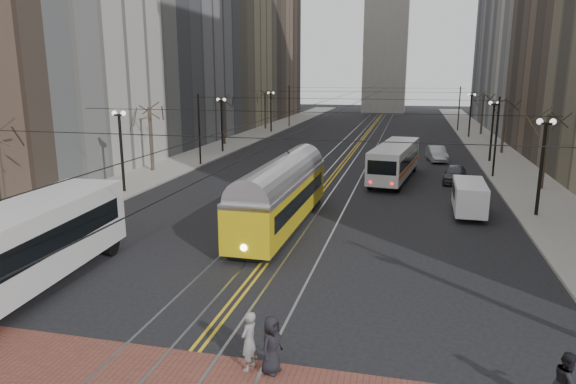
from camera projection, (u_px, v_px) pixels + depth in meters
The scene contains 20 objects.
ground at pixel (207, 336), 16.78m from camera, with size 260.00×260.00×0.00m, color black.
sidewalk_left at pixel (233, 143), 62.81m from camera, with size 5.00×140.00×0.15m, color gray.
sidewalk_right at pixel (493, 152), 56.00m from camera, with size 5.00×140.00×0.15m, color gray.
streetcar_rails at pixel (355, 148), 59.42m from camera, with size 4.80×130.00×0.02m, color gray.
centre_lines at pixel (355, 148), 59.42m from camera, with size 0.42×130.00×0.01m, color gold.
building_left_mid at pixel (150, 1), 62.33m from camera, with size 16.00×20.00×34.00m, color slate.
building_left_far at pixel (250, 13), 99.56m from camera, with size 16.00×20.00×40.00m, color brown.
building_right_far at pixel (533, 4), 87.98m from camera, with size 16.00×20.00×40.00m, color slate.
lamp_posts at pixel (336, 141), 43.39m from camera, with size 27.60×57.20×5.60m.
street_trees at pixel (345, 133), 49.55m from camera, with size 31.68×53.28×5.60m.
trolley_wires at pixel (345, 123), 48.94m from camera, with size 25.96×120.00×6.60m.
transit_bus at pixel (2, 261), 18.71m from camera, with size 2.83×13.58×3.40m, color silver.
streetcar at pixel (281, 201), 28.51m from camera, with size 2.37×12.77×3.01m, color gold.
rear_bus at pixel (394, 162), 41.23m from camera, with size 2.40×11.02×2.88m, color silver.
cargo_van at pixel (469, 199), 30.95m from camera, with size 1.77×4.59×2.03m, color white.
sedan_grey at pixel (455, 174), 40.33m from camera, with size 1.63×4.06×1.38m, color #3B3E43.
sedan_silver at pixel (437, 154), 50.28m from camera, with size 1.52×4.37×1.44m, color #9D9EA4.
pedestrian_a at pixel (271, 345), 14.57m from camera, with size 0.84×0.54×1.71m, color black.
pedestrian_b at pixel (249, 341), 14.71m from camera, with size 0.65×0.43×1.78m, color gray.
pedestrian_c at pixel (567, 383), 12.83m from camera, with size 0.80×0.62×1.65m, color black.
Camera 1 is at (6.14, -14.24, 8.38)m, focal length 32.00 mm.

